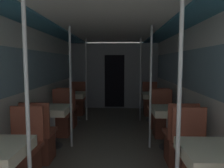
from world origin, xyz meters
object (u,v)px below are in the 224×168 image
Objects in this scene: chair_left_far_2 at (78,104)px; support_pole_left_2 at (86,80)px; chair_left_far_0 at (23,160)px; support_pole_left_0 at (27,110)px; dining_table_left_2 at (73,97)px; dining_table_right_0 at (215,161)px; chair_right_far_1 at (163,122)px; support_pole_right_0 at (179,112)px; chair_right_far_0 at (192,162)px; chair_right_far_2 at (150,105)px; chair_right_near_2 at (158,115)px; chair_right_near_1 at (179,144)px; dining_table_right_2 at (154,98)px; support_pole_right_2 at (140,80)px; dining_table_right_1 at (170,114)px; chair_left_far_1 at (61,121)px; support_pole_left_1 at (71,88)px; chair_left_near_2 at (68,114)px; support_pole_right_1 at (151,88)px; dining_table_left_1 at (52,113)px; chair_left_near_1 at (40,142)px.

support_pole_left_2 reaches higher than chair_left_far_2.
chair_left_far_0 is 1.03m from support_pole_left_0.
dining_table_right_0 is (2.09, -3.60, 0.00)m from dining_table_left_2.
support_pole_right_0 is at bearing 81.77° from chair_right_far_1.
chair_right_far_2 is at bearing -90.00° from chair_right_far_0.
chair_right_far_2 is at bearing -90.00° from chair_right_far_1.
chair_right_near_1 is at bearing -90.00° from chair_right_near_2.
chair_right_far_1 reaches higher than dining_table_right_2.
support_pole_right_2 is (1.74, -0.00, 0.46)m from dining_table_left_2.
support_pole_right_0 is 1.89m from dining_table_right_1.
chair_right_near_1 and chair_right_far_2 have the same top height.
dining_table_right_2 is (0.35, 3.60, -0.46)m from support_pole_right_0.
dining_table_right_2 is at bearing 0.00° from dining_table_left_2.
chair_left_far_1 is 2.19m from dining_table_right_1.
dining_table_right_0 is at bearing 90.00° from chair_right_far_2.
support_pole_left_1 is 1.46m from chair_left_near_2.
support_pole_left_2 and support_pole_right_1 have the same top height.
support_pole_left_1 is (0.00, 1.80, 0.00)m from support_pole_left_0.
support_pole_left_0 and support_pole_left_2 have the same top height.
support_pole_left_0 is at bearing 98.23° from chair_left_far_1.
chair_left_near_2 is 3.66m from dining_table_right_0.
chair_left_far_2 is at bearing 119.87° from support_pole_left_2.
support_pole_left_0 is at bearing -79.05° from dining_table_left_1.
chair_right_far_1 is 1.00× the size of chair_right_far_2.
chair_right_far_2 is (0.00, 2.40, -0.30)m from dining_table_right_1.
support_pole_left_2 reaches higher than chair_right_far_1.
support_pole_left_2 is 1.00× the size of support_pole_right_2.
chair_right_near_2 is (0.35, 1.19, -0.76)m from support_pole_right_1.
support_pole_left_2 is 2.94× the size of dining_table_right_1.
dining_table_left_2 is 0.58m from support_pole_left_2.
chair_left_far_1 is at bearing -40.74° from chair_right_far_0.
support_pole_right_0 reaches higher than chair_left_far_0.
support_pole_right_2 is (1.74, 1.19, 0.76)m from chair_left_far_1.
chair_right_near_1 and chair_right_near_2 have the same top height.
support_pole_right_1 is at bearing 119.87° from chair_right_near_1.
support_pole_right_1 reaches higher than chair_left_near_1.
chair_right_far_0 is 1.03m from support_pole_right_0.
chair_left_far_0 is 2.76m from chair_right_far_1.
support_pole_right_2 is at bearing 90.00° from support_pole_right_0.
chair_right_far_1 reaches higher than dining_table_left_2.
support_pole_right_2 is (1.39, 1.80, 0.00)m from support_pole_left_1.
dining_table_right_1 is 0.34× the size of support_pole_right_1.
dining_table_right_0 is 0.77× the size of chair_right_far_2.
chair_left_near_1 and chair_right_far_0 have the same top height.
dining_table_left_2 is at bearing 180.00° from dining_table_right_2.
dining_table_right_1 is (2.09, -2.40, 0.30)m from chair_left_far_2.
chair_left_near_1 is 0.44× the size of support_pole_right_2.
dining_table_left_1 and dining_table_right_1 have the same top height.
support_pole_right_2 reaches higher than chair_right_near_1.
chair_right_far_1 is at bearing -180.00° from chair_left_far_1.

